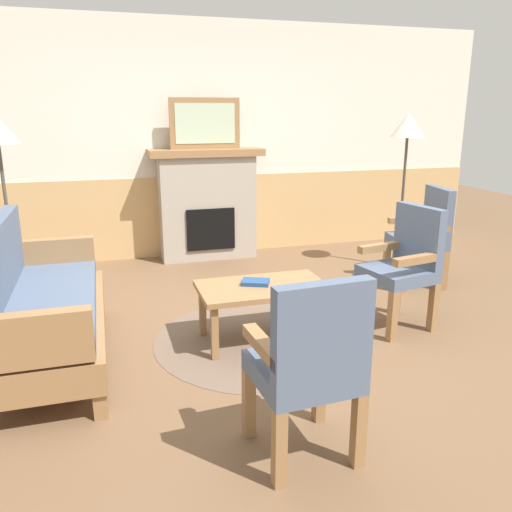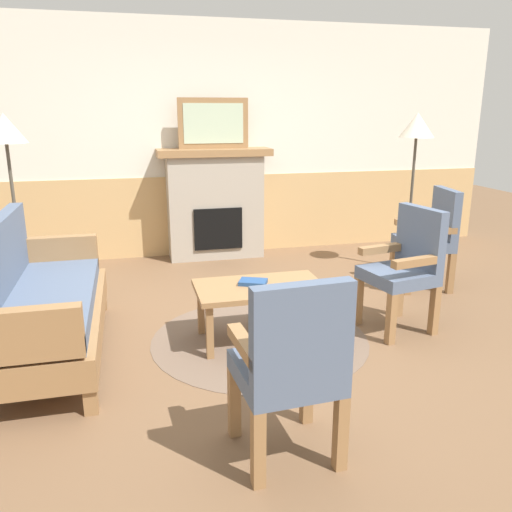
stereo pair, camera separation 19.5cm
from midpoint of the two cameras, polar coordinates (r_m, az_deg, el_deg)
The scene contains 13 objects.
ground_plane at distance 4.12m, azimuth 2.56°, elevation -8.68°, with size 14.00×14.00×0.00m, color brown.
wall_back at distance 6.30m, azimuth -4.14°, elevation 12.14°, with size 7.20×0.14×2.70m.
fireplace at distance 6.13m, azimuth -3.61°, elevation 5.85°, with size 1.30×0.44×1.28m.
framed_picture at distance 6.04m, azimuth -3.76°, elevation 14.36°, with size 0.80×0.04×0.56m.
couch at distance 3.90m, azimuth -21.22°, elevation -4.94°, with size 0.70×1.80×0.98m.
coffee_table at distance 3.90m, azimuth 1.86°, elevation -4.01°, with size 0.96×0.56×0.44m.
round_rug at distance 4.05m, azimuth 1.82°, elevation -9.12°, with size 1.67×1.67×0.01m, color brown.
book_on_table at distance 3.91m, azimuth 1.11°, elevation -2.89°, with size 0.20×0.14×0.03m, color navy.
armchair_near_fireplace at distance 5.37m, azimuth 19.71°, elevation 2.29°, with size 0.55×0.55×0.98m.
armchair_by_window_left at distance 4.27m, azimuth 17.43°, elevation -0.82°, with size 0.56×0.56×0.98m.
armchair_front_left at distance 2.54m, azimuth 6.14°, elevation -11.61°, with size 0.51×0.51×0.98m.
floor_lamp_by_couch at distance 5.03m, azimuth -24.79°, elevation 11.46°, with size 0.36×0.36×1.68m.
floor_lamp_by_chairs at distance 5.80m, azimuth 18.18°, elevation 12.49°, with size 0.36×0.36×1.68m.
Camera 2 is at (-0.99, -3.62, 1.70)m, focal length 36.34 mm.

